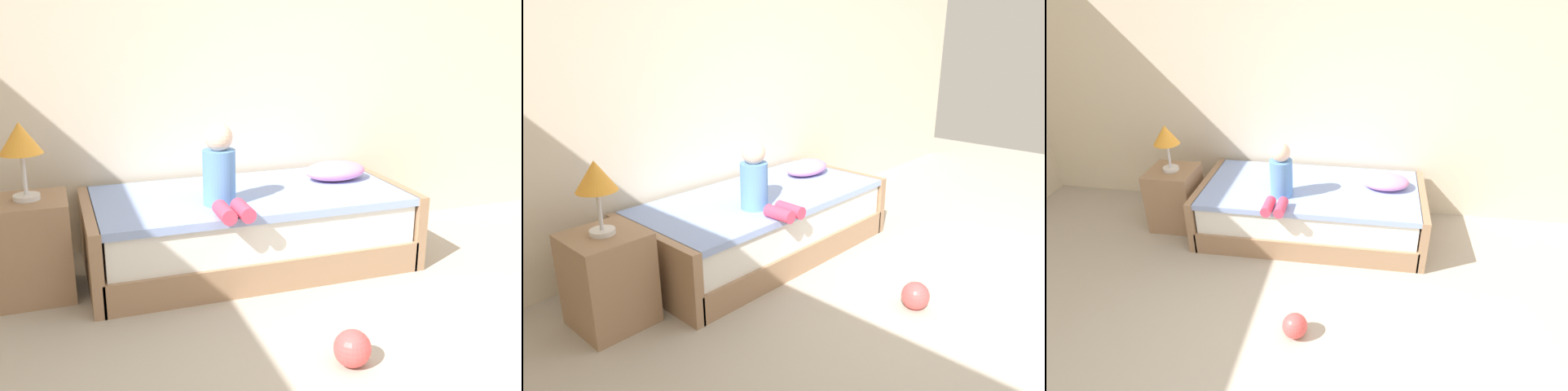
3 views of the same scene
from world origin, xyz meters
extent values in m
plane|color=#B2A899|center=(0.00, 0.00, 0.00)|extent=(9.20, 9.20, 0.00)
cube|color=beige|center=(0.00, 2.60, 1.45)|extent=(7.20, 0.10, 2.90)
cube|color=#997556|center=(-0.50, 2.00, 0.10)|extent=(2.00, 1.00, 0.20)
cube|color=white|center=(-0.50, 2.00, 0.33)|extent=(1.94, 0.94, 0.25)
cube|color=#8CA5E0|center=(-0.50, 2.00, 0.47)|extent=(1.98, 0.98, 0.05)
cube|color=#997556|center=(-1.52, 2.00, 0.25)|extent=(0.07, 1.00, 0.50)
cube|color=#997556|center=(0.52, 2.00, 0.25)|extent=(0.07, 1.00, 0.50)
cube|color=#997556|center=(-1.85, 1.96, 0.30)|extent=(0.44, 0.44, 0.60)
cylinder|color=silver|center=(-1.85, 1.96, 0.61)|extent=(0.15, 0.15, 0.03)
cylinder|color=silver|center=(-1.85, 1.96, 0.75)|extent=(0.02, 0.02, 0.24)
cone|color=#F29E33|center=(-1.85, 1.96, 0.96)|extent=(0.24, 0.24, 0.18)
cylinder|color=#598CD1|center=(-0.75, 1.82, 0.67)|extent=(0.20, 0.20, 0.34)
sphere|color=beige|center=(-0.75, 1.82, 0.92)|extent=(0.17, 0.17, 0.17)
cylinder|color=#D83F60|center=(-0.80, 1.52, 0.55)|extent=(0.09, 0.22, 0.09)
cylinder|color=#D83F60|center=(-0.69, 1.52, 0.55)|extent=(0.09, 0.22, 0.09)
ellipsoid|color=#EA8CC6|center=(0.17, 2.10, 0.56)|extent=(0.44, 0.30, 0.13)
sphere|color=#E54C4C|center=(-0.42, 0.65, 0.09)|extent=(0.18, 0.18, 0.18)
camera|label=1|loc=(-1.68, -1.61, 1.63)|focal=41.69mm
camera|label=2|loc=(-3.10, -0.65, 1.76)|focal=34.09mm
camera|label=3|loc=(0.02, -1.65, 2.44)|focal=30.76mm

